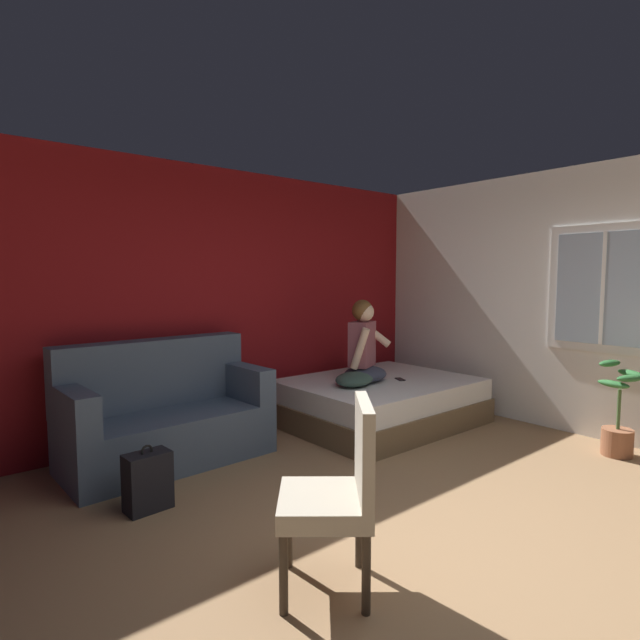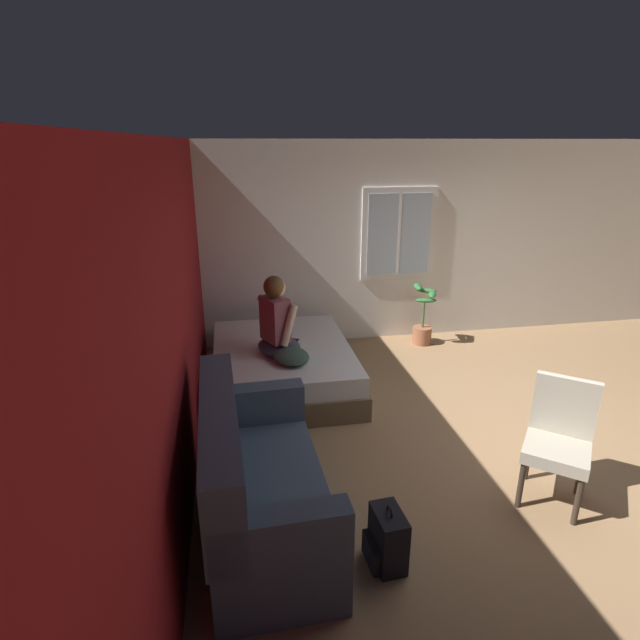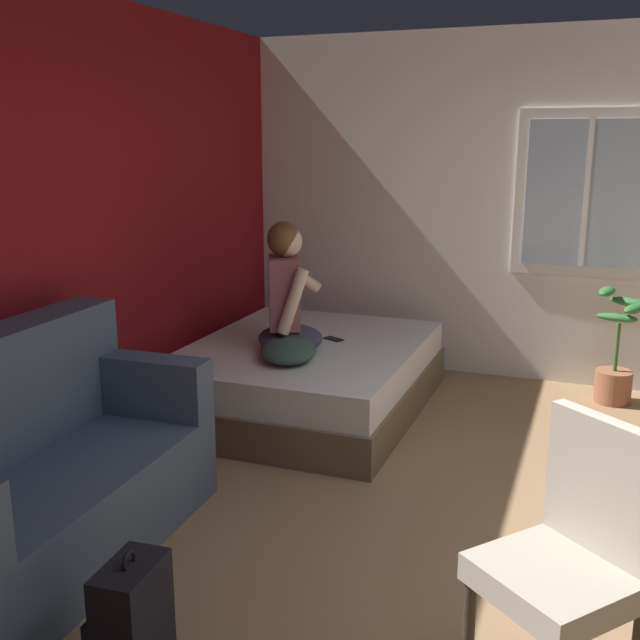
{
  "view_description": "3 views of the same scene",
  "coord_description": "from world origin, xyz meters",
  "px_view_note": "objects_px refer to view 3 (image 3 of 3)",
  "views": [
    {
      "loc": [
        -2.38,
        -1.55,
        1.6
      ],
      "look_at": [
        0.75,
        2.22,
        1.17
      ],
      "focal_mm": 28.0,
      "sensor_mm": 36.0,
      "label": 1
    },
    {
      "loc": [
        -3.66,
        2.66,
        2.67
      ],
      "look_at": [
        0.96,
        1.82,
        0.98
      ],
      "focal_mm": 28.0,
      "sensor_mm": 36.0,
      "label": 2
    },
    {
      "loc": [
        -3.17,
        0.26,
        1.89
      ],
      "look_at": [
        0.71,
        1.73,
        0.88
      ],
      "focal_mm": 42.0,
      "sensor_mm": 36.0,
      "label": 3
    }
  ],
  "objects_px": {
    "couch": "(35,477)",
    "person_seated": "(287,299)",
    "potted_plant": "(615,363)",
    "backpack": "(130,616)",
    "cell_phone": "(334,339)",
    "bed": "(307,376)",
    "throw_pillow": "(289,350)",
    "side_chair": "(573,552)"
  },
  "relations": [
    {
      "from": "couch",
      "to": "person_seated",
      "type": "relative_size",
      "value": 1.97
    },
    {
      "from": "bed",
      "to": "cell_phone",
      "type": "distance_m",
      "value": 0.33
    },
    {
      "from": "bed",
      "to": "couch",
      "type": "relative_size",
      "value": 1.15
    },
    {
      "from": "throw_pillow",
      "to": "backpack",
      "type": "bearing_deg",
      "value": -171.43
    },
    {
      "from": "side_chair",
      "to": "cell_phone",
      "type": "bearing_deg",
      "value": 35.3
    },
    {
      "from": "couch",
      "to": "throw_pillow",
      "type": "height_order",
      "value": "couch"
    },
    {
      "from": "person_seated",
      "to": "cell_phone",
      "type": "xyz_separation_m",
      "value": [
        0.35,
        -0.21,
        -0.35
      ]
    },
    {
      "from": "backpack",
      "to": "throw_pillow",
      "type": "bearing_deg",
      "value": 8.57
    },
    {
      "from": "cell_phone",
      "to": "backpack",
      "type": "bearing_deg",
      "value": -149.46
    },
    {
      "from": "side_chair",
      "to": "throw_pillow",
      "type": "bearing_deg",
      "value": 44.6
    },
    {
      "from": "bed",
      "to": "couch",
      "type": "bearing_deg",
      "value": 169.16
    },
    {
      "from": "backpack",
      "to": "potted_plant",
      "type": "relative_size",
      "value": 0.54
    },
    {
      "from": "cell_phone",
      "to": "side_chair",
      "type": "bearing_deg",
      "value": -119.08
    },
    {
      "from": "couch",
      "to": "backpack",
      "type": "bearing_deg",
      "value": -119.86
    },
    {
      "from": "couch",
      "to": "person_seated",
      "type": "xyz_separation_m",
      "value": [
        2.06,
        -0.37,
        0.44
      ]
    },
    {
      "from": "person_seated",
      "to": "couch",
      "type": "bearing_deg",
      "value": 169.91
    },
    {
      "from": "cell_phone",
      "to": "potted_plant",
      "type": "bearing_deg",
      "value": -43.11
    },
    {
      "from": "bed",
      "to": "couch",
      "type": "height_order",
      "value": "couch"
    },
    {
      "from": "side_chair",
      "to": "potted_plant",
      "type": "xyz_separation_m",
      "value": [
        3.2,
        -0.17,
        -0.23
      ]
    },
    {
      "from": "potted_plant",
      "to": "side_chair",
      "type": "bearing_deg",
      "value": 177.0
    },
    {
      "from": "bed",
      "to": "potted_plant",
      "type": "height_order",
      "value": "potted_plant"
    },
    {
      "from": "backpack",
      "to": "cell_phone",
      "type": "relative_size",
      "value": 3.18
    },
    {
      "from": "side_chair",
      "to": "potted_plant",
      "type": "bearing_deg",
      "value": -3.0
    },
    {
      "from": "bed",
      "to": "person_seated",
      "type": "bearing_deg",
      "value": 161.29
    },
    {
      "from": "side_chair",
      "to": "person_seated",
      "type": "distance_m",
      "value": 2.89
    },
    {
      "from": "couch",
      "to": "cell_phone",
      "type": "height_order",
      "value": "couch"
    },
    {
      "from": "side_chair",
      "to": "throw_pillow",
      "type": "height_order",
      "value": "side_chair"
    },
    {
      "from": "person_seated",
      "to": "backpack",
      "type": "xyz_separation_m",
      "value": [
        -2.53,
        -0.46,
        -0.64
      ]
    },
    {
      "from": "couch",
      "to": "potted_plant",
      "type": "distance_m",
      "value": 4.02
    },
    {
      "from": "throw_pillow",
      "to": "potted_plant",
      "type": "xyz_separation_m",
      "value": [
        1.34,
        -2.01,
        -0.25
      ]
    },
    {
      "from": "throw_pillow",
      "to": "potted_plant",
      "type": "distance_m",
      "value": 2.42
    },
    {
      "from": "person_seated",
      "to": "backpack",
      "type": "distance_m",
      "value": 2.65
    },
    {
      "from": "couch",
      "to": "side_chair",
      "type": "bearing_deg",
      "value": -91.16
    },
    {
      "from": "couch",
      "to": "potted_plant",
      "type": "height_order",
      "value": "couch"
    },
    {
      "from": "couch",
      "to": "side_chair",
      "type": "height_order",
      "value": "couch"
    },
    {
      "from": "bed",
      "to": "cell_phone",
      "type": "xyz_separation_m",
      "value": [
        0.16,
        -0.14,
        0.25
      ]
    },
    {
      "from": "backpack",
      "to": "cell_phone",
      "type": "distance_m",
      "value": 2.91
    },
    {
      "from": "person_seated",
      "to": "backpack",
      "type": "relative_size",
      "value": 1.91
    },
    {
      "from": "backpack",
      "to": "throw_pillow",
      "type": "xyz_separation_m",
      "value": [
        2.29,
        0.34,
        0.36
      ]
    },
    {
      "from": "bed",
      "to": "person_seated",
      "type": "height_order",
      "value": "person_seated"
    },
    {
      "from": "person_seated",
      "to": "potted_plant",
      "type": "xyz_separation_m",
      "value": [
        1.1,
        -2.12,
        -0.53
      ]
    },
    {
      "from": "cell_phone",
      "to": "person_seated",
      "type": "bearing_deg",
      "value": 175.13
    }
  ]
}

